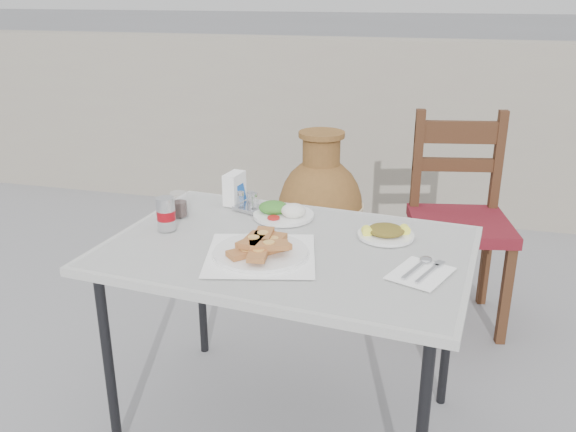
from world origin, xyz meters
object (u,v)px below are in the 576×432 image
(pide_plate, at_px, (261,246))
(condiment_caddy, at_px, (249,203))
(cafe_table, at_px, (288,258))
(salad_chopped_plate, at_px, (386,232))
(soda_can, at_px, (166,214))
(cola_glass, at_px, (179,206))
(chair, at_px, (459,218))
(terracotta_urn, at_px, (320,211))
(salad_rice_plate, at_px, (283,211))
(napkin_holder, at_px, (234,188))

(pide_plate, distance_m, condiment_caddy, 0.43)
(cafe_table, bearing_deg, pide_plate, -119.64)
(salad_chopped_plate, xyz_separation_m, condiment_caddy, (-0.53, 0.13, 0.01))
(cafe_table, bearing_deg, salad_chopped_plate, 26.52)
(soda_can, height_order, condiment_caddy, soda_can)
(soda_can, distance_m, cola_glass, 0.14)
(chair, relative_size, terracotta_urn, 1.21)
(cafe_table, distance_m, condiment_caddy, 0.37)
(salad_rice_plate, height_order, napkin_holder, napkin_holder)
(cola_glass, bearing_deg, condiment_caddy, 28.77)
(pide_plate, bearing_deg, napkin_holder, 118.66)
(salad_chopped_plate, bearing_deg, salad_rice_plate, 166.21)
(chair, bearing_deg, salad_rice_plate, -142.92)
(terracotta_urn, bearing_deg, cola_glass, -105.60)
(cola_glass, distance_m, terracotta_urn, 1.20)
(salad_chopped_plate, bearing_deg, cafe_table, -153.48)
(pide_plate, relative_size, terracotta_urn, 0.50)
(soda_can, height_order, cola_glass, soda_can)
(cola_glass, bearing_deg, soda_can, -84.12)
(cola_glass, relative_size, condiment_caddy, 0.70)
(terracotta_urn, bearing_deg, chair, -21.97)
(condiment_caddy, height_order, terracotta_urn, terracotta_urn)
(pide_plate, bearing_deg, cola_glass, 146.13)
(pide_plate, xyz_separation_m, salad_chopped_plate, (0.36, 0.26, -0.02))
(cafe_table, bearing_deg, terracotta_urn, 96.87)
(pide_plate, relative_size, napkin_holder, 3.33)
(salad_chopped_plate, distance_m, napkin_holder, 0.64)
(pide_plate, relative_size, soda_can, 3.51)
(pide_plate, xyz_separation_m, soda_can, (-0.38, 0.13, 0.03))
(salad_rice_plate, height_order, condiment_caddy, condiment_caddy)
(napkin_holder, xyz_separation_m, chair, (0.87, 0.63, -0.27))
(salad_rice_plate, xyz_separation_m, terracotta_urn, (-0.07, 1.01, -0.36))
(salad_rice_plate, bearing_deg, cola_glass, -166.91)
(pide_plate, distance_m, napkin_holder, 0.51)
(cafe_table, distance_m, terracotta_urn, 1.30)
(soda_can, bearing_deg, cola_glass, 95.88)
(cafe_table, xyz_separation_m, cola_glass, (-0.46, 0.16, 0.09))
(salad_rice_plate, distance_m, soda_can, 0.43)
(cola_glass, height_order, terracotta_urn, terracotta_urn)
(chair, bearing_deg, napkin_holder, -155.25)
(napkin_holder, bearing_deg, condiment_caddy, -28.08)
(condiment_caddy, bearing_deg, salad_rice_plate, -15.10)
(pide_plate, height_order, condiment_caddy, condiment_caddy)
(cafe_table, bearing_deg, soda_can, 177.20)
(cafe_table, distance_m, salad_rice_plate, 0.27)
(soda_can, distance_m, condiment_caddy, 0.34)
(pide_plate, relative_size, salad_rice_plate, 1.82)
(chair, bearing_deg, pide_plate, -131.13)
(condiment_caddy, bearing_deg, pide_plate, -66.77)
(soda_can, distance_m, napkin_holder, 0.35)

